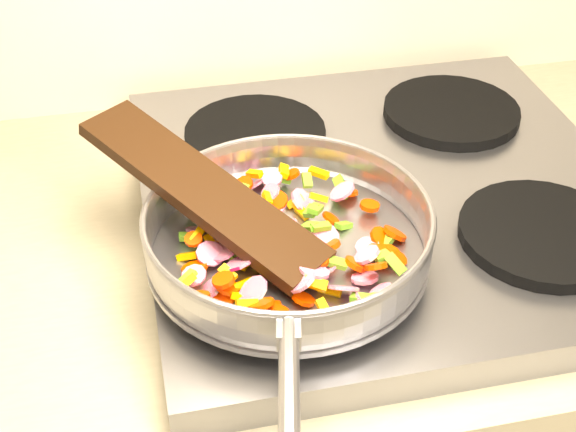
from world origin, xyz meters
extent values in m
cube|color=#939399|center=(-0.70, 1.67, 0.92)|extent=(0.60, 0.60, 0.04)
cylinder|color=black|center=(-0.84, 1.52, 0.95)|extent=(0.19, 0.19, 0.02)
cylinder|color=black|center=(-0.56, 1.52, 0.95)|extent=(0.19, 0.19, 0.02)
cylinder|color=black|center=(-0.84, 1.81, 0.95)|extent=(0.19, 0.19, 0.02)
cylinder|color=black|center=(-0.56, 1.81, 0.95)|extent=(0.19, 0.19, 0.02)
cylinder|color=#9E9EA5|center=(-0.85, 1.54, 0.96)|extent=(0.30, 0.30, 0.01)
torus|color=#9E9EA5|center=(-0.85, 1.54, 0.99)|extent=(0.35, 0.35, 0.05)
torus|color=#9E9EA5|center=(-0.85, 1.54, 1.01)|extent=(0.31, 0.31, 0.01)
cylinder|color=#9E9EA5|center=(-0.90, 1.30, 1.00)|extent=(0.06, 0.19, 0.02)
cube|color=#9E9EA5|center=(-0.89, 1.38, 1.00)|extent=(0.03, 0.03, 0.02)
cylinder|color=#F43900|center=(-0.89, 1.57, 0.97)|extent=(0.03, 0.03, 0.01)
cube|color=#FFAD00|center=(-0.87, 1.55, 0.97)|extent=(0.03, 0.02, 0.02)
cylinder|color=#D91561|center=(-0.77, 1.52, 0.97)|extent=(0.03, 0.03, 0.01)
cylinder|color=#D91561|center=(-0.79, 1.47, 0.97)|extent=(0.04, 0.04, 0.02)
cube|color=#FFAD00|center=(-0.87, 1.55, 0.98)|extent=(0.02, 0.02, 0.01)
cube|color=#68AD22|center=(-0.80, 1.44, 0.98)|extent=(0.03, 0.02, 0.01)
cube|color=#FFAD00|center=(-0.91, 1.45, 0.99)|extent=(0.02, 0.01, 0.01)
cylinder|color=#D91561|center=(-0.78, 1.44, 0.97)|extent=(0.05, 0.04, 0.02)
cylinder|color=#F43900|center=(-0.89, 1.45, 0.97)|extent=(0.04, 0.04, 0.02)
cylinder|color=#F43900|center=(-0.79, 1.58, 0.97)|extent=(0.02, 0.02, 0.02)
cylinder|color=#F43900|center=(-0.88, 1.65, 0.98)|extent=(0.03, 0.03, 0.02)
cylinder|color=#F43900|center=(-0.74, 1.50, 0.97)|extent=(0.03, 0.03, 0.02)
cylinder|color=#F43900|center=(-0.88, 1.44, 0.98)|extent=(0.03, 0.03, 0.01)
cylinder|color=#D91561|center=(-0.77, 1.61, 0.98)|extent=(0.04, 0.04, 0.02)
cube|color=#FFAD00|center=(-0.90, 1.65, 0.98)|extent=(0.02, 0.02, 0.01)
cube|color=#68AD22|center=(-0.91, 1.59, 0.97)|extent=(0.02, 0.01, 0.02)
cube|color=#68AD22|center=(-0.83, 1.66, 0.97)|extent=(0.02, 0.02, 0.02)
cylinder|color=#D91561|center=(-0.91, 1.65, 0.98)|extent=(0.04, 0.04, 0.02)
cylinder|color=#D91561|center=(-0.78, 1.44, 0.97)|extent=(0.04, 0.05, 0.03)
cylinder|color=#D91561|center=(-0.93, 1.55, 0.97)|extent=(0.03, 0.04, 0.02)
cylinder|color=#D91561|center=(-0.85, 1.63, 0.98)|extent=(0.02, 0.03, 0.02)
cylinder|color=#F43900|center=(-0.95, 1.55, 0.98)|extent=(0.03, 0.03, 0.01)
cube|color=#FFAD00|center=(-0.93, 1.56, 0.97)|extent=(0.02, 0.03, 0.02)
cylinder|color=#D91561|center=(-0.86, 1.61, 0.97)|extent=(0.04, 0.04, 0.01)
cube|color=#68AD22|center=(-0.81, 1.58, 0.98)|extent=(0.02, 0.02, 0.01)
cylinder|color=#F43900|center=(-0.95, 1.52, 0.97)|extent=(0.04, 0.04, 0.02)
cylinder|color=#F43900|center=(-0.91, 1.56, 0.98)|extent=(0.03, 0.03, 0.02)
cube|color=#68AD22|center=(-0.82, 1.58, 0.98)|extent=(0.02, 0.02, 0.01)
cube|color=#68AD22|center=(-0.83, 1.52, 0.98)|extent=(0.02, 0.03, 0.02)
cylinder|color=#F43900|center=(-0.82, 1.51, 0.97)|extent=(0.03, 0.03, 0.02)
cube|color=#68AD22|center=(-0.96, 1.50, 0.98)|extent=(0.02, 0.02, 0.01)
cube|color=#FFAD00|center=(-0.91, 1.49, 0.97)|extent=(0.02, 0.02, 0.01)
cube|color=#68AD22|center=(-0.88, 1.65, 0.98)|extent=(0.02, 0.02, 0.01)
cube|color=#FFAD00|center=(-0.84, 1.42, 0.98)|extent=(0.02, 0.03, 0.02)
cube|color=#FFAD00|center=(-0.92, 1.56, 0.98)|extent=(0.01, 0.02, 0.02)
cube|color=#FFAD00|center=(-0.84, 1.42, 0.98)|extent=(0.02, 0.02, 0.01)
cube|color=#FFAD00|center=(-0.91, 1.43, 0.98)|extent=(0.02, 0.02, 0.02)
cylinder|color=#D91561|center=(-0.86, 1.46, 0.99)|extent=(0.04, 0.04, 0.03)
cylinder|color=#D91561|center=(-0.91, 1.51, 0.98)|extent=(0.05, 0.04, 0.03)
cube|color=#68AD22|center=(-0.92, 1.60, 0.98)|extent=(0.03, 0.02, 0.01)
cube|color=#68AD22|center=(-0.91, 1.54, 0.97)|extent=(0.02, 0.01, 0.02)
cube|color=#FFAD00|center=(-0.90, 1.45, 0.97)|extent=(0.02, 0.01, 0.01)
cylinder|color=#D91561|center=(-0.81, 1.54, 0.98)|extent=(0.04, 0.03, 0.03)
cylinder|color=#D91561|center=(-0.78, 1.50, 0.98)|extent=(0.03, 0.04, 0.03)
cylinder|color=#F43900|center=(-0.76, 1.62, 0.97)|extent=(0.03, 0.03, 0.02)
cube|color=#FFAD00|center=(-0.91, 1.45, 0.98)|extent=(0.02, 0.01, 0.01)
cylinder|color=#D91561|center=(-0.87, 1.54, 0.97)|extent=(0.03, 0.03, 0.02)
cylinder|color=#D91561|center=(-0.85, 1.65, 0.98)|extent=(0.03, 0.03, 0.01)
cube|color=#FFAD00|center=(-0.91, 1.44, 0.97)|extent=(0.02, 0.02, 0.01)
cube|color=#68AD22|center=(-0.77, 1.63, 0.98)|extent=(0.01, 0.02, 0.01)
cube|color=#FFAD00|center=(-0.91, 1.47, 0.97)|extent=(0.03, 0.02, 0.01)
cylinder|color=#D91561|center=(-0.86, 1.66, 0.97)|extent=(0.03, 0.03, 0.03)
cylinder|color=#D91561|center=(-0.94, 1.49, 0.97)|extent=(0.03, 0.04, 0.02)
cylinder|color=#F43900|center=(-0.83, 1.51, 0.97)|extent=(0.03, 0.03, 0.01)
cube|color=#68AD22|center=(-0.81, 1.54, 0.98)|extent=(0.02, 0.02, 0.02)
cylinder|color=#F43900|center=(-0.82, 1.66, 0.98)|extent=(0.03, 0.03, 0.01)
cube|color=#68AD22|center=(-0.76, 1.49, 0.98)|extent=(0.02, 0.02, 0.01)
cylinder|color=#D91561|center=(-0.92, 1.54, 0.97)|extent=(0.05, 0.05, 0.02)
cube|color=#68AD22|center=(-0.83, 1.55, 0.98)|extent=(0.02, 0.02, 0.01)
cylinder|color=#F43900|center=(-0.75, 1.50, 0.97)|extent=(0.04, 0.04, 0.01)
cube|color=#FFAD00|center=(-0.79, 1.65, 0.98)|extent=(0.02, 0.02, 0.01)
cube|color=#FFAD00|center=(-0.85, 1.51, 0.97)|extent=(0.02, 0.02, 0.02)
cylinder|color=#D91561|center=(-0.94, 1.54, 0.98)|extent=(0.04, 0.04, 0.02)
cube|color=#FFAD00|center=(-0.78, 1.45, 0.97)|extent=(0.02, 0.02, 0.01)
cube|color=#68AD22|center=(-0.87, 1.43, 0.97)|extent=(0.02, 0.02, 0.01)
cube|color=#FFAD00|center=(-0.88, 1.55, 0.98)|extent=(0.03, 0.02, 0.02)
cylinder|color=#F43900|center=(-0.93, 1.48, 0.97)|extent=(0.03, 0.03, 0.01)
cube|color=#68AD22|center=(-0.78, 1.61, 0.97)|extent=(0.02, 0.02, 0.01)
cube|color=#FFAD00|center=(-0.87, 1.66, 0.98)|extent=(0.02, 0.02, 0.01)
cube|color=#FFAD00|center=(-0.92, 1.50, 0.98)|extent=(0.02, 0.02, 0.01)
cube|color=#68AD22|center=(-0.95, 1.58, 0.97)|extent=(0.02, 0.01, 0.01)
cylinder|color=#D91561|center=(-0.92, 1.58, 0.98)|extent=(0.03, 0.04, 0.02)
cube|color=#FFAD00|center=(-0.85, 1.66, 0.97)|extent=(0.02, 0.03, 0.01)
cylinder|color=#D91561|center=(-0.82, 1.61, 0.97)|extent=(0.04, 0.05, 0.03)
cube|color=#68AD22|center=(-0.75, 1.52, 0.97)|extent=(0.02, 0.02, 0.01)
cube|color=#FFAD00|center=(-0.95, 1.56, 0.98)|extent=(0.02, 0.02, 0.02)
cylinder|color=#F43900|center=(-0.85, 1.61, 0.98)|extent=(0.03, 0.03, 0.02)
cylinder|color=#F43900|center=(-0.81, 1.52, 0.97)|extent=(0.02, 0.03, 0.02)
cube|color=#68AD22|center=(-0.75, 1.48, 0.98)|extent=(0.02, 0.02, 0.02)
cube|color=#68AD22|center=(-0.82, 1.54, 0.99)|extent=(0.02, 0.01, 0.01)
cube|color=#FFAD00|center=(-0.80, 1.60, 0.98)|extent=(0.02, 0.01, 0.02)
cylinder|color=#F43900|center=(-0.93, 1.48, 0.96)|extent=(0.03, 0.03, 0.02)
cylinder|color=#D91561|center=(-0.89, 1.56, 0.97)|extent=(0.03, 0.03, 0.02)
cylinder|color=#D91561|center=(-0.82, 1.50, 0.97)|extent=(0.03, 0.03, 0.02)
cylinder|color=#F43900|center=(-0.93, 1.48, 0.98)|extent=(0.03, 0.03, 0.01)
cylinder|color=#F43900|center=(-0.79, 1.49, 0.97)|extent=(0.03, 0.03, 0.02)
cube|color=#FFAD00|center=(-0.83, 1.62, 0.97)|extent=(0.02, 0.01, 0.02)
cube|color=#68AD22|center=(-0.88, 1.59, 0.98)|extent=(0.03, 0.02, 0.02)
cylinder|color=#F43900|center=(-0.83, 1.49, 0.98)|extent=(0.03, 0.03, 0.01)
cube|color=#FFAD00|center=(-0.84, 1.46, 0.98)|extent=(0.03, 0.02, 0.02)
cube|color=#68AD22|center=(-0.95, 1.63, 0.98)|extent=(0.02, 0.02, 0.01)
cylinder|color=#D91561|center=(-0.92, 1.61, 0.98)|extent=(0.03, 0.03, 0.02)
cube|color=#68AD22|center=(-0.88, 1.54, 0.98)|extent=(0.02, 0.02, 0.01)
cube|color=#FFAD00|center=(-0.91, 1.64, 0.99)|extent=(0.02, 0.02, 0.02)
cylinder|color=#F43900|center=(-0.75, 1.58, 0.97)|extent=(0.03, 0.03, 0.01)
cylinder|color=#F43900|center=(-0.85, 1.46, 0.97)|extent=(0.03, 0.03, 0.02)
cylinder|color=#F43900|center=(-0.76, 1.50, 0.98)|extent=(0.03, 0.03, 0.01)
cylinder|color=#F43900|center=(-0.90, 1.44, 0.99)|extent=(0.03, 0.03, 0.02)
cylinder|color=#F43900|center=(-0.73, 1.53, 0.97)|extent=(0.03, 0.03, 0.02)
cube|color=#68AD22|center=(-0.78, 1.57, 0.97)|extent=(0.02, 0.02, 0.01)
cube|color=#FFAD00|center=(-0.90, 1.58, 0.97)|extent=(0.02, 0.02, 0.01)
cube|color=#FFAD00|center=(-0.90, 1.52, 0.97)|extent=(0.02, 0.02, 0.01)
cylinder|color=#D91561|center=(-0.84, 1.48, 0.99)|extent=(0.04, 0.04, 0.02)
cube|color=#68AD22|center=(-0.93, 1.62, 0.99)|extent=(0.02, 0.02, 0.01)
cylinder|color=#D91561|center=(-0.94, 1.60, 0.96)|extent=(0.03, 0.03, 0.02)
cube|color=#FFAD00|center=(-0.97, 1.49, 0.98)|extent=(0.02, 0.02, 0.01)
cylinder|color=#D91561|center=(-0.81, 1.46, 0.98)|extent=(0.05, 0.04, 0.03)
cube|color=#FFAD00|center=(-0.96, 1.55, 0.97)|extent=(0.03, 0.02, 0.02)
cube|color=#68AD22|center=(-0.82, 1.63, 0.97)|extent=(0.02, 0.02, 0.02)
cylinder|color=#D91561|center=(-0.85, 1.57, 0.97)|extent=(0.03, 0.03, 0.03)
cylinder|color=#D91561|center=(-0.87, 1.55, 0.98)|extent=(0.03, 0.04, 0.02)
cylinder|color=#D91561|center=(-0.80, 1.44, 0.97)|extent=(0.03, 0.03, 0.02)
cube|color=#68AD22|center=(-0.81, 1.49, 0.98)|extent=(0.02, 0.02, 0.01)
cube|color=#FFAD00|center=(-0.83, 1.46, 0.97)|extent=(0.03, 0.02, 0.01)
cube|color=#FFAD00|center=(-0.83, 1.66, 0.98)|extent=(0.02, 0.03, 0.01)
cylinder|color=#F43900|center=(-0.78, 1.47, 0.99)|extent=(0.03, 0.03, 0.02)
cylinder|color=#F43900|center=(-0.75, 1.53, 0.97)|extent=(0.03, 0.03, 0.02)
cylinder|color=#F43900|center=(-0.92, 1.61, 0.97)|extent=(0.02, 0.02, 0.02)
cube|color=#FFAD00|center=(-0.86, 1.55, 0.97)|extent=(0.02, 0.02, 0.01)
cube|color=#FFAD00|center=(-0.93, 1.62, 0.97)|extent=(0.02, 0.03, 0.01)
cube|color=#68AD22|center=(-0.81, 1.64, 0.98)|extent=(0.01, 0.02, 0.01)
cube|color=#FFAD00|center=(-0.82, 1.60, 0.97)|extent=(0.02, 0.02, 0.01)
cylinder|color=#D91561|center=(-0.90, 1.47, 0.98)|extent=(0.04, 0.05, 0.03)
cube|color=#FFAD00|center=(-0.86, 1.61, 0.99)|extent=(0.01, 0.03, 0.01)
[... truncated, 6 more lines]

